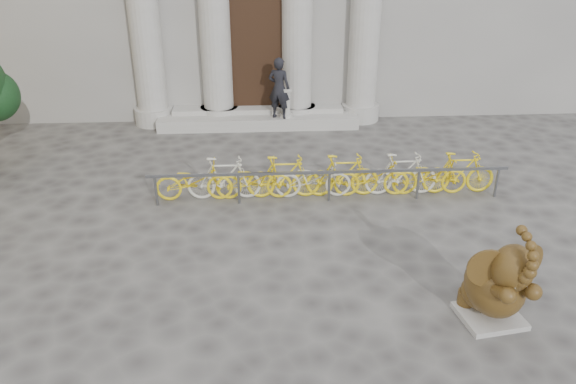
{
  "coord_description": "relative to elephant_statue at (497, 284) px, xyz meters",
  "views": [
    {
      "loc": [
        -0.05,
        -6.99,
        5.67
      ],
      "look_at": [
        0.5,
        2.41,
        1.1
      ],
      "focal_mm": 35.0,
      "sensor_mm": 36.0,
      "label": 1
    }
  ],
  "objects": [
    {
      "name": "balustrade_post",
      "position": [
        -2.71,
        9.21,
        0.09
      ],
      "size": [
        0.36,
        0.36,
        0.88
      ],
      "color": "#A8A59E",
      "rests_on": "entrance_steps"
    },
    {
      "name": "ground",
      "position": [
        -3.55,
        0.11,
        -0.67
      ],
      "size": [
        80.0,
        80.0,
        0.0
      ],
      "primitive_type": "plane",
      "color": "#474442",
      "rests_on": "ground"
    },
    {
      "name": "pedestrian",
      "position": [
        -2.92,
        9.16,
        0.58
      ],
      "size": [
        0.77,
        0.65,
        1.8
      ],
      "primitive_type": "imported",
      "rotation": [
        0.0,
        0.0,
        2.74
      ],
      "color": "black",
      "rests_on": "entrance_steps"
    },
    {
      "name": "entrance_steps",
      "position": [
        -3.55,
        9.51,
        -0.49
      ],
      "size": [
        6.0,
        1.2,
        0.36
      ],
      "primitive_type": "cube",
      "color": "#A8A59E",
      "rests_on": "ground"
    },
    {
      "name": "elephant_statue",
      "position": [
        0.0,
        0.0,
        0.0
      ],
      "size": [
        1.23,
        1.43,
        1.85
      ],
      "rotation": [
        0.0,
        0.0,
        0.16
      ],
      "color": "#A8A59E",
      "rests_on": "ground"
    },
    {
      "name": "bike_rack",
      "position": [
        -2.04,
        4.54,
        -0.17
      ],
      "size": [
        8.0,
        0.53,
        1.0
      ],
      "color": "slate",
      "rests_on": "ground"
    }
  ]
}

